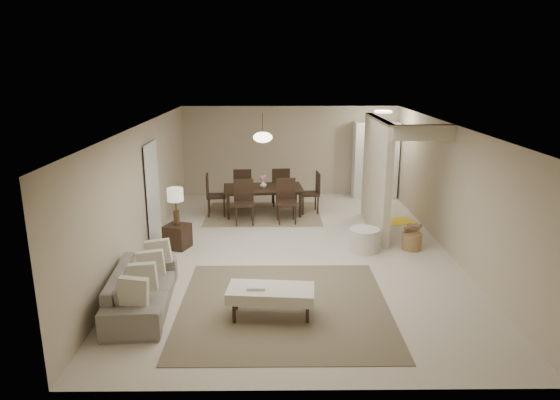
{
  "coord_description": "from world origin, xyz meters",
  "views": [
    {
      "loc": [
        -0.42,
        -9.43,
        3.59
      ],
      "look_at": [
        -0.33,
        -0.05,
        1.05
      ],
      "focal_mm": 32.0,
      "sensor_mm": 36.0,
      "label": 1
    }
  ],
  "objects_px": {
    "round_pouf": "(364,240)",
    "wicker_basket": "(412,241)",
    "pantry_cabinet": "(375,160)",
    "dining_table": "(263,201)",
    "ottoman_bench": "(271,294)",
    "side_table": "(178,236)",
    "sofa": "(142,289)"
  },
  "relations": [
    {
      "from": "side_table",
      "to": "sofa",
      "type": "bearing_deg",
      "value": -91.11
    },
    {
      "from": "pantry_cabinet",
      "to": "round_pouf",
      "type": "bearing_deg",
      "value": -103.29
    },
    {
      "from": "pantry_cabinet",
      "to": "round_pouf",
      "type": "height_order",
      "value": "pantry_cabinet"
    },
    {
      "from": "side_table",
      "to": "dining_table",
      "type": "distance_m",
      "value": 2.9
    },
    {
      "from": "sofa",
      "to": "dining_table",
      "type": "distance_m",
      "value": 5.23
    },
    {
      "from": "ottoman_bench",
      "to": "wicker_basket",
      "type": "distance_m",
      "value": 3.94
    },
    {
      "from": "round_pouf",
      "to": "side_table",
      "type": "bearing_deg",
      "value": 176.49
    },
    {
      "from": "round_pouf",
      "to": "wicker_basket",
      "type": "distance_m",
      "value": 0.99
    },
    {
      "from": "sofa",
      "to": "round_pouf",
      "type": "xyz_separation_m",
      "value": [
        3.8,
        2.35,
        -0.08
      ]
    },
    {
      "from": "dining_table",
      "to": "sofa",
      "type": "bearing_deg",
      "value": -114.4
    },
    {
      "from": "pantry_cabinet",
      "to": "sofa",
      "type": "xyz_separation_m",
      "value": [
        -4.8,
        -6.6,
        -0.74
      ]
    },
    {
      "from": "round_pouf",
      "to": "wicker_basket",
      "type": "relative_size",
      "value": 1.5
    },
    {
      "from": "pantry_cabinet",
      "to": "side_table",
      "type": "relative_size",
      "value": 4.31
    },
    {
      "from": "pantry_cabinet",
      "to": "dining_table",
      "type": "height_order",
      "value": "pantry_cabinet"
    },
    {
      "from": "sofa",
      "to": "ottoman_bench",
      "type": "relative_size",
      "value": 1.61
    },
    {
      "from": "round_pouf",
      "to": "dining_table",
      "type": "height_order",
      "value": "dining_table"
    },
    {
      "from": "pantry_cabinet",
      "to": "wicker_basket",
      "type": "distance_m",
      "value": 4.24
    },
    {
      "from": "sofa",
      "to": "ottoman_bench",
      "type": "bearing_deg",
      "value": -103.06
    },
    {
      "from": "round_pouf",
      "to": "pantry_cabinet",
      "type": "bearing_deg",
      "value": 76.71
    },
    {
      "from": "pantry_cabinet",
      "to": "sofa",
      "type": "distance_m",
      "value": 8.2
    },
    {
      "from": "sofa",
      "to": "dining_table",
      "type": "bearing_deg",
      "value": -23.73
    },
    {
      "from": "side_table",
      "to": "dining_table",
      "type": "bearing_deg",
      "value": 54.41
    },
    {
      "from": "side_table",
      "to": "round_pouf",
      "type": "distance_m",
      "value": 3.75
    },
    {
      "from": "side_table",
      "to": "wicker_basket",
      "type": "xyz_separation_m",
      "value": [
        4.73,
        -0.13,
        -0.08
      ]
    },
    {
      "from": "side_table",
      "to": "wicker_basket",
      "type": "bearing_deg",
      "value": -1.57
    },
    {
      "from": "wicker_basket",
      "to": "dining_table",
      "type": "bearing_deg",
      "value": 140.74
    },
    {
      "from": "pantry_cabinet",
      "to": "wicker_basket",
      "type": "height_order",
      "value": "pantry_cabinet"
    },
    {
      "from": "pantry_cabinet",
      "to": "ottoman_bench",
      "type": "height_order",
      "value": "pantry_cabinet"
    },
    {
      "from": "ottoman_bench",
      "to": "wicker_basket",
      "type": "bearing_deg",
      "value": 49.53
    },
    {
      "from": "sofa",
      "to": "wicker_basket",
      "type": "relative_size",
      "value": 5.34
    },
    {
      "from": "sofa",
      "to": "round_pouf",
      "type": "relative_size",
      "value": 3.56
    },
    {
      "from": "ottoman_bench",
      "to": "wicker_basket",
      "type": "xyz_separation_m",
      "value": [
        2.81,
        2.75,
        -0.2
      ]
    }
  ]
}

